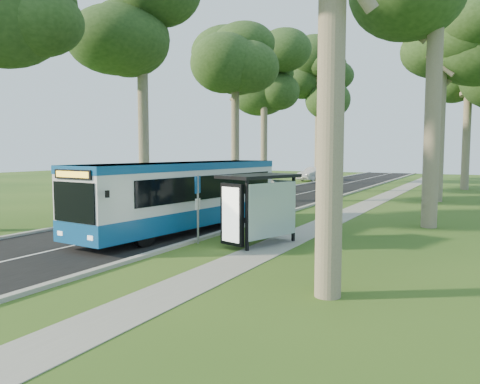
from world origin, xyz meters
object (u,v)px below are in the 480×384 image
object	(u,v)px
bus_shelter	(258,196)
litter_bin	(262,225)
bus	(184,196)
car_silver	(314,174)
car_white	(244,181)
bus_stop_sign	(198,201)

from	to	relation	value
bus_shelter	litter_bin	world-z (taller)	bus_shelter
bus_shelter	litter_bin	size ratio (longest dim) A/B	3.37
bus	car_silver	distance (m)	36.40
litter_bin	car_white	distance (m)	22.73
litter_bin	car_white	world-z (taller)	car_white
bus	bus_stop_sign	xyz separation A→B (m)	(2.05, -2.06, 0.07)
bus	litter_bin	world-z (taller)	bus
bus_shelter	car_white	size ratio (longest dim) A/B	0.69
bus	car_white	bearing A→B (deg)	116.12
car_silver	bus_stop_sign	bearing A→B (deg)	-61.77
litter_bin	bus_stop_sign	bearing A→B (deg)	-125.66
bus_stop_sign	litter_bin	world-z (taller)	bus_stop_sign
bus_stop_sign	litter_bin	distance (m)	2.95
bus_stop_sign	car_silver	distance (m)	38.82
car_silver	bus_shelter	bearing A→B (deg)	-58.44
car_white	litter_bin	bearing A→B (deg)	-76.06
bus_shelter	litter_bin	xyz separation A→B (m)	(-0.56, 1.58, -1.32)
bus_shelter	car_white	distance (m)	24.40
bus	bus_stop_sign	distance (m)	2.91
bus	car_silver	xyz separation A→B (m)	(-6.35, 35.83, -0.73)
car_white	car_silver	size ratio (longest dim) A/B	0.99
litter_bin	car_silver	distance (m)	37.04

